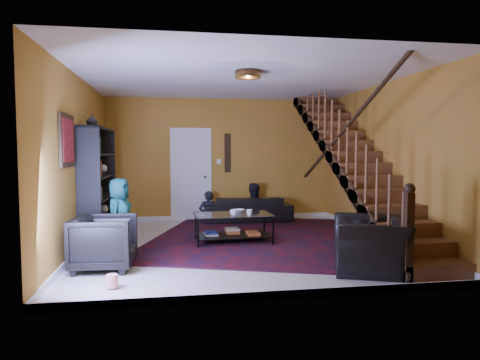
% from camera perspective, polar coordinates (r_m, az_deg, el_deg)
% --- Properties ---
extents(floor, '(5.50, 5.50, 0.00)m').
position_cam_1_polar(floor, '(7.42, -0.06, -8.58)').
color(floor, beige).
rests_on(floor, ground).
extents(room, '(5.50, 5.50, 5.50)m').
position_cam_1_polar(room, '(8.63, -10.30, -6.52)').
color(room, orange).
rests_on(room, ground).
extents(staircase, '(0.95, 5.02, 3.18)m').
position_cam_1_polar(staircase, '(7.86, 15.42, 2.27)').
color(staircase, brown).
rests_on(staircase, floor).
extents(bookshelf, '(0.35, 1.80, 2.00)m').
position_cam_1_polar(bookshelf, '(7.88, -18.32, -0.95)').
color(bookshelf, black).
rests_on(bookshelf, floor).
extents(door, '(0.82, 0.05, 2.05)m').
position_cam_1_polar(door, '(9.90, -6.55, 0.55)').
color(door, silver).
rests_on(door, floor).
extents(framed_picture, '(0.04, 0.74, 0.74)m').
position_cam_1_polar(framed_picture, '(6.41, -22.09, 4.91)').
color(framed_picture, maroon).
rests_on(framed_picture, room).
extents(wall_hanging, '(0.14, 0.03, 0.90)m').
position_cam_1_polar(wall_hanging, '(9.96, -1.67, 3.62)').
color(wall_hanging, black).
rests_on(wall_hanging, room).
extents(ceiling_fixture, '(0.40, 0.40, 0.10)m').
position_cam_1_polar(ceiling_fixture, '(6.55, 1.07, 13.88)').
color(ceiling_fixture, '#3F2814').
rests_on(ceiling_fixture, room).
extents(rug, '(5.06, 5.42, 0.02)m').
position_cam_1_polar(rug, '(7.97, 3.13, -7.62)').
color(rug, '#440C12').
rests_on(rug, floor).
extents(sofa, '(1.99, 0.87, 0.57)m').
position_cam_1_polar(sofa, '(9.69, 1.09, -3.89)').
color(sofa, black).
rests_on(sofa, floor).
extents(armchair_left, '(0.86, 0.84, 0.74)m').
position_cam_1_polar(armchair_left, '(6.12, -17.65, -7.94)').
color(armchair_left, black).
rests_on(armchair_left, floor).
extents(armchair_right, '(1.25, 1.33, 0.70)m').
position_cam_1_polar(armchair_right, '(6.07, 17.08, -8.22)').
color(armchair_right, black).
rests_on(armchair_right, floor).
extents(person_adult_a, '(0.42, 0.28, 1.16)m').
position_cam_1_polar(person_adult_a, '(9.65, -4.25, -4.88)').
color(person_adult_a, black).
rests_on(person_adult_a, sofa).
extents(person_adult_b, '(0.69, 0.56, 1.32)m').
position_cam_1_polar(person_adult_b, '(9.77, 1.71, -4.28)').
color(person_adult_b, black).
rests_on(person_adult_b, sofa).
extents(person_child, '(0.48, 0.64, 1.19)m').
position_cam_1_polar(person_child, '(6.92, -15.80, -4.65)').
color(person_child, '#1A6565').
rests_on(person_child, armchair_left).
extents(coffee_table, '(1.35, 0.82, 0.50)m').
position_cam_1_polar(coffee_table, '(7.51, -0.93, -6.13)').
color(coffee_table, black).
rests_on(coffee_table, floor).
extents(cup_a, '(0.17, 0.17, 0.10)m').
position_cam_1_polar(cup_a, '(7.30, -0.85, -4.35)').
color(cup_a, '#999999').
rests_on(cup_a, coffee_table).
extents(cup_b, '(0.14, 0.14, 0.10)m').
position_cam_1_polar(cup_b, '(7.32, 1.26, -4.34)').
color(cup_b, '#999999').
rests_on(cup_b, coffee_table).
extents(bowl, '(0.26, 0.26, 0.05)m').
position_cam_1_polar(bowl, '(7.70, -0.16, -4.11)').
color(bowl, '#999999').
rests_on(bowl, coffee_table).
extents(vase, '(0.18, 0.18, 0.19)m').
position_cam_1_polar(vase, '(7.38, -19.14, 7.51)').
color(vase, '#999999').
rests_on(vase, bookshelf).
extents(popcorn_bucket, '(0.17, 0.17, 0.15)m').
position_cam_1_polar(popcorn_bucket, '(5.32, -16.68, -12.77)').
color(popcorn_bucket, red).
rests_on(popcorn_bucket, rug).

